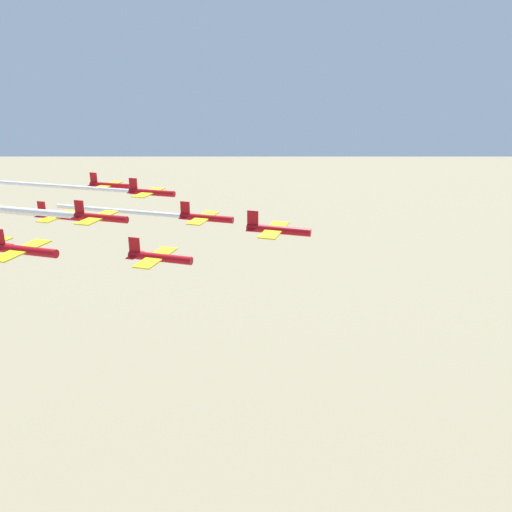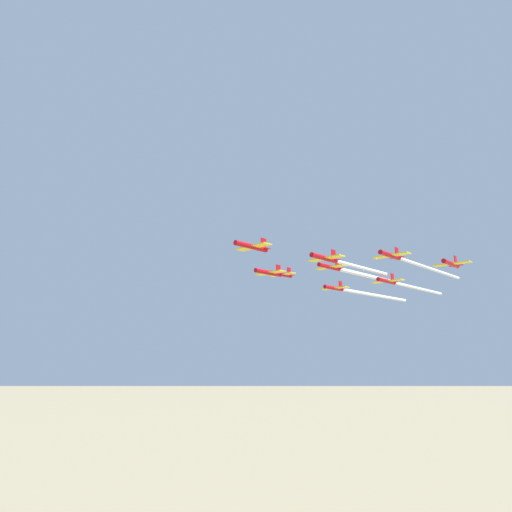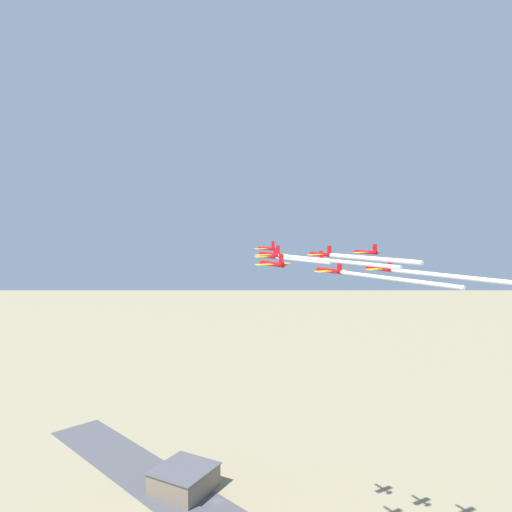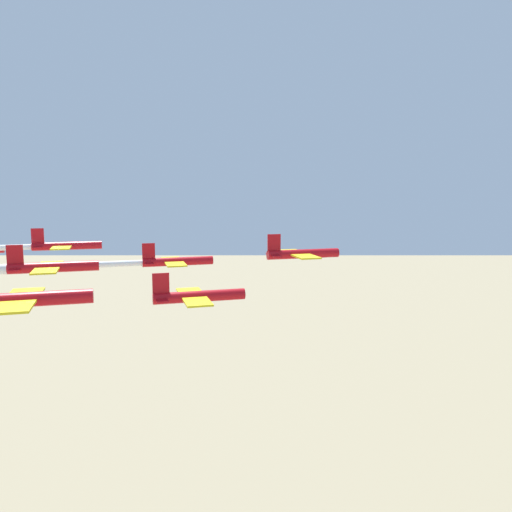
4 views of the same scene
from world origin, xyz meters
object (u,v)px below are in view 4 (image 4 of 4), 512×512
(jet_2, at_px, (196,296))
(jet_5, at_px, (24,299))
(jet_3, at_px, (65,246))
(jet_4, at_px, (50,267))
(jet_1, at_px, (175,261))
(jet_0, at_px, (300,254))

(jet_2, distance_m, jet_5, 19.63)
(jet_3, relative_size, jet_4, 1.00)
(jet_2, xyz_separation_m, jet_5, (-19.42, -0.13, 2.81))
(jet_2, distance_m, jet_3, 34.11)
(jet_1, bearing_deg, jet_3, -120.47)
(jet_2, bearing_deg, jet_0, 120.47)
(jet_0, relative_size, jet_2, 1.00)
(jet_1, relative_size, jet_4, 1.00)
(jet_1, xyz_separation_m, jet_2, (-9.88, -17.04, -1.33))
(jet_1, distance_m, jet_5, 33.99)
(jet_0, distance_m, jet_3, 38.85)
(jet_0, relative_size, jet_1, 1.00)
(jet_0, height_order, jet_2, jet_0)
(jet_4, bearing_deg, jet_2, 59.53)
(jet_3, bearing_deg, jet_1, 59.53)
(jet_4, bearing_deg, jet_0, 90.00)
(jet_3, height_order, jet_5, jet_3)
(jet_3, relative_size, jet_5, 1.00)
(jet_0, xyz_separation_m, jet_3, (-19.09, 33.83, 0.05))
(jet_2, xyz_separation_m, jet_4, (-9.55, 16.91, 2.68))
(jet_0, xyz_separation_m, jet_4, (-28.97, 16.79, -0.48))
(jet_5, bearing_deg, jet_3, 180.00)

